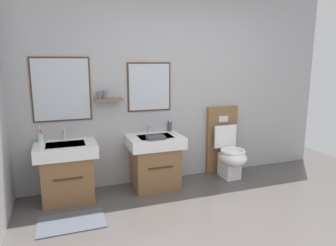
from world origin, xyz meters
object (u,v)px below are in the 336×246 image
soap_dispenser (170,126)px  folded_hand_towel (156,137)px  toothbrush_cup (41,137)px  toilet (227,151)px  vanity_sink_left (67,169)px  vanity_sink_right (155,160)px

soap_dispenser → folded_hand_towel: size_ratio=0.76×
toothbrush_cup → soap_dispenser: 1.67m
toothbrush_cup → toilet: bearing=-3.7°
soap_dispenser → folded_hand_towel: (-0.32, -0.36, -0.05)m
toilet → folded_hand_towel: (-1.15, -0.19, 0.34)m
vanity_sink_left → folded_hand_towel: (1.07, -0.17, 0.34)m
vanity_sink_left → toilet: 2.21m
folded_hand_towel → toilet: bearing=9.6°
toilet → soap_dispenser: (-0.82, 0.17, 0.39)m
vanity_sink_left → folded_hand_towel: 1.13m
vanity_sink_right → vanity_sink_left: bearing=180.0°
vanity_sink_right → toothbrush_cup: (-1.38, 0.19, 0.38)m
vanity_sink_left → toilet: bearing=0.7°
folded_hand_towel → vanity_sink_right: bearing=76.5°
vanity_sink_left → soap_dispenser: bearing=8.1°
toilet → folded_hand_towel: bearing=-170.4°
vanity_sink_right → toilet: (1.11, 0.03, 0.00)m
toothbrush_cup → soap_dispenser: bearing=0.4°
toilet → soap_dispenser: bearing=168.3°
vanity_sink_left → vanity_sink_right: same height
vanity_sink_left → toothbrush_cup: size_ratio=3.53×
vanity_sink_right → soap_dispenser: bearing=34.8°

